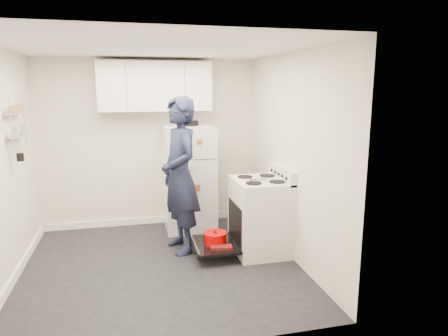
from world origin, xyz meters
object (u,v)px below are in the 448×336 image
object	(u,v)px
person	(180,176)
electric_range	(259,217)
open_oven_door	(215,241)
refrigerator	(189,177)

from	to	relation	value
person	electric_range	bearing A→B (deg)	60.27
open_oven_door	person	distance (m)	0.93
open_oven_door	refrigerator	distance (m)	1.26
electric_range	open_oven_door	size ratio (longest dim) A/B	1.57
electric_range	refrigerator	xyz separation A→B (m)	(-0.72, 1.10, 0.31)
person	refrigerator	bearing A→B (deg)	150.46
refrigerator	person	bearing A→B (deg)	-106.47
electric_range	open_oven_door	distance (m)	0.65
refrigerator	person	distance (m)	0.87
electric_range	open_oven_door	bearing A→B (deg)	-179.37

